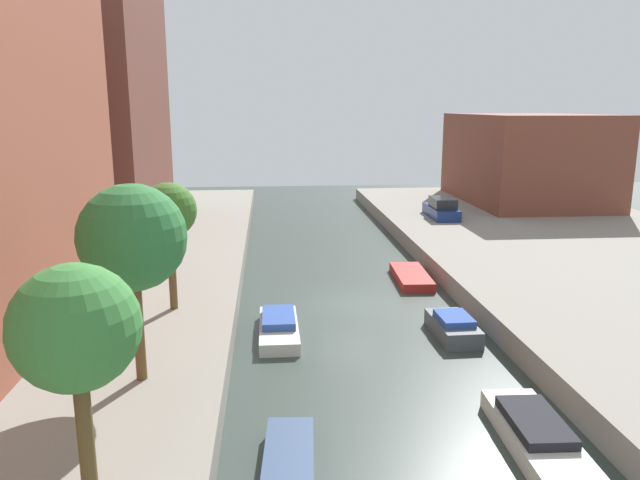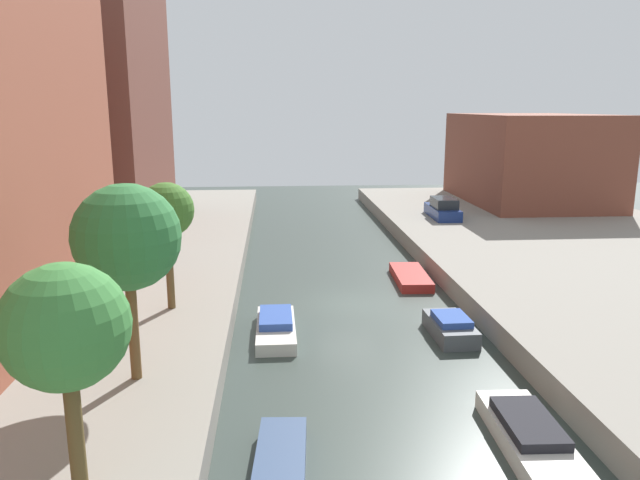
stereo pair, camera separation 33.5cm
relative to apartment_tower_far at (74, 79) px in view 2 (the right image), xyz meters
name	(u,v)px [view 2 (the right image)]	position (x,y,z in m)	size (l,w,h in m)	color
ground_plane	(347,304)	(16.00, -14.90, -10.60)	(84.00, 84.00, 0.00)	#333D38
quay_left	(8,302)	(1.00, -14.90, -10.10)	(20.00, 64.00, 1.00)	gray
apartment_tower_far	(74,79)	(0.00, 0.00, 0.00)	(10.00, 13.69, 19.20)	brown
low_block_right	(528,158)	(34.00, 7.97, -5.98)	(10.00, 14.91, 7.25)	brown
street_tree_0	(65,329)	(8.57, -29.44, -5.99)	(2.57, 2.57, 4.93)	brown
street_tree_1	(127,238)	(8.57, -24.08, -5.34)	(3.05, 3.05, 5.82)	brown
street_tree_2	(166,212)	(8.57, -17.72, -5.69)	(2.14, 2.14, 5.05)	brown
parked_car	(443,209)	(24.91, 1.06, -8.99)	(1.84, 4.59, 1.47)	navy
moored_boat_left_1	(280,465)	(12.77, -27.73, -10.34)	(1.50, 3.82, 0.52)	#33476B
moored_boat_left_2	(276,327)	(12.71, -18.40, -10.27)	(1.53, 4.32, 0.79)	beige
moored_boat_right_1	(529,436)	(19.39, -27.05, -10.25)	(1.74, 4.64, 0.81)	beige
moored_boat_right_2	(450,327)	(19.57, -19.14, -10.20)	(1.50, 3.12, 0.91)	#4C5156
moored_boat_right_3	(411,277)	(19.72, -11.48, -10.37)	(1.80, 4.40, 0.47)	maroon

